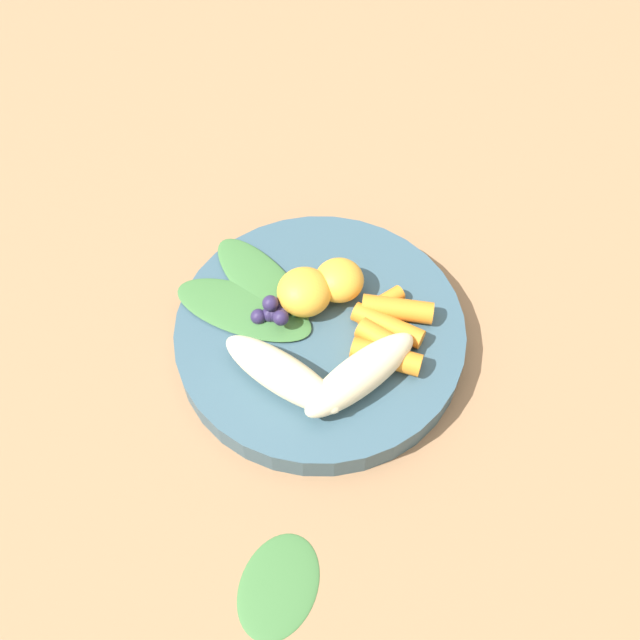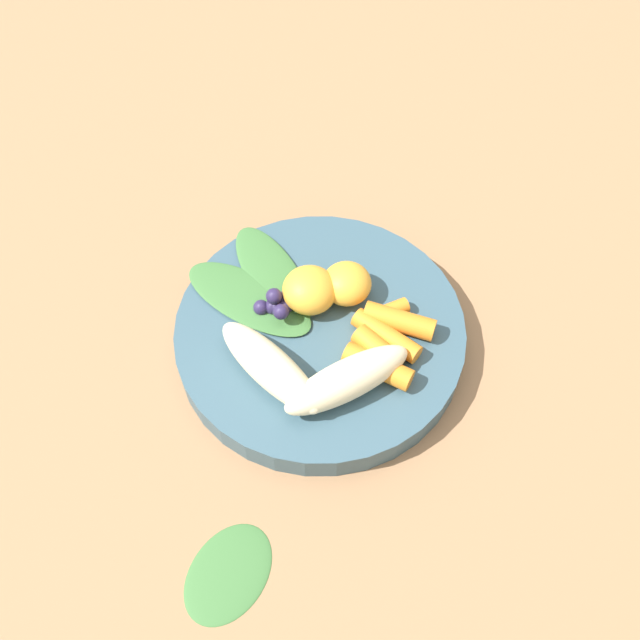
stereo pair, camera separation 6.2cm
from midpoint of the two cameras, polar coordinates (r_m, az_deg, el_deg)
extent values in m
plane|color=#99704C|center=(0.65, 2.72, -2.00)|extent=(2.40, 2.40, 0.00)
cylinder|color=#385666|center=(0.64, 2.77, -1.37)|extent=(0.25, 0.25, 0.03)
ellipsoid|color=beige|center=(0.58, 5.20, -4.94)|extent=(0.09, 0.11, 0.03)
ellipsoid|color=beige|center=(0.59, -0.94, -3.95)|extent=(0.10, 0.11, 0.03)
ellipsoid|color=#F4A833|center=(0.63, 2.00, 2.17)|extent=(0.05, 0.05, 0.04)
ellipsoid|color=#F4A833|center=(0.64, 4.91, 2.68)|extent=(0.04, 0.04, 0.03)
cylinder|color=orange|center=(0.60, 7.53, -3.88)|extent=(0.04, 0.06, 0.02)
cylinder|color=orange|center=(0.61, 7.48, -2.53)|extent=(0.04, 0.05, 0.02)
cylinder|color=orange|center=(0.62, 8.12, -1.45)|extent=(0.05, 0.06, 0.02)
cylinder|color=orange|center=(0.63, 9.09, -0.29)|extent=(0.03, 0.06, 0.02)
cylinder|color=orange|center=(0.63, 7.71, 0.26)|extent=(0.04, 0.05, 0.01)
sphere|color=#2D234C|center=(0.63, -0.97, 0.84)|extent=(0.01, 0.01, 0.01)
sphere|color=#2D234C|center=(0.63, -1.88, 0.78)|extent=(0.01, 0.01, 0.01)
sphere|color=#2D234C|center=(0.64, -0.13, 1.46)|extent=(0.01, 0.01, 0.01)
sphere|color=#2D234C|center=(0.63, -0.64, 0.97)|extent=(0.01, 0.01, 0.01)
sphere|color=#2D234C|center=(0.63, -0.12, 0.72)|extent=(0.01, 0.01, 0.01)
sphere|color=#2D234C|center=(0.63, -0.68, 0.80)|extent=(0.01, 0.01, 0.01)
sphere|color=#2D234C|center=(0.62, -0.18, 0.80)|extent=(0.01, 0.01, 0.01)
sphere|color=#2D234C|center=(0.63, 0.05, 0.94)|extent=(0.01, 0.01, 0.01)
sphere|color=#2D234C|center=(0.62, -0.82, 1.68)|extent=(0.01, 0.01, 0.01)
ellipsoid|color=#3D7038|center=(0.66, -1.08, 3.42)|extent=(0.13, 0.11, 0.01)
ellipsoid|color=#3D7038|center=(0.64, -2.91, 1.52)|extent=(0.10, 0.14, 0.01)
ellipsoid|color=#3D7038|center=(0.57, -4.01, -19.52)|extent=(0.10, 0.09, 0.01)
camera|label=1|loc=(0.03, -87.13, 4.35)|focal=40.61mm
camera|label=2|loc=(0.03, 92.87, -4.35)|focal=40.61mm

